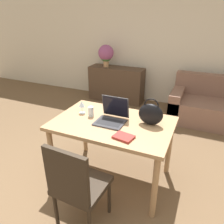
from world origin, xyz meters
name	(u,v)px	position (x,y,z in m)	size (l,w,h in m)	color
ground_plane	(81,208)	(0.00, 0.00, 0.00)	(14.00, 14.00, 0.00)	brown
wall_back	(161,40)	(0.00, 3.35, 1.35)	(10.00, 0.06, 2.70)	beige
dining_table	(113,129)	(0.11, 0.59, 0.68)	(1.32, 0.86, 0.78)	#A87F56
chair	(77,184)	(0.09, -0.17, 0.52)	(0.46, 0.46, 0.94)	#2D2319
couch	(216,108)	(1.26, 2.75, 0.28)	(1.63, 0.87, 0.82)	#7F5B4C
sideboard	(116,84)	(-0.86, 3.03, 0.38)	(1.24, 0.40, 0.77)	#4C3828
laptop	(112,115)	(0.10, 0.62, 0.85)	(0.32, 0.31, 0.27)	#38383D
drinking_glass	(91,111)	(-0.18, 0.62, 0.84)	(0.06, 0.06, 0.12)	silver
wine_glass	(82,105)	(-0.32, 0.65, 0.89)	(0.07, 0.07, 0.16)	silver
handbag	(151,114)	(0.51, 0.70, 0.90)	(0.27, 0.12, 0.30)	black
flower_vase	(106,54)	(-1.10, 2.99, 1.05)	(0.34, 0.34, 0.48)	tan
book	(124,137)	(0.34, 0.32, 0.79)	(0.21, 0.18, 0.02)	maroon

